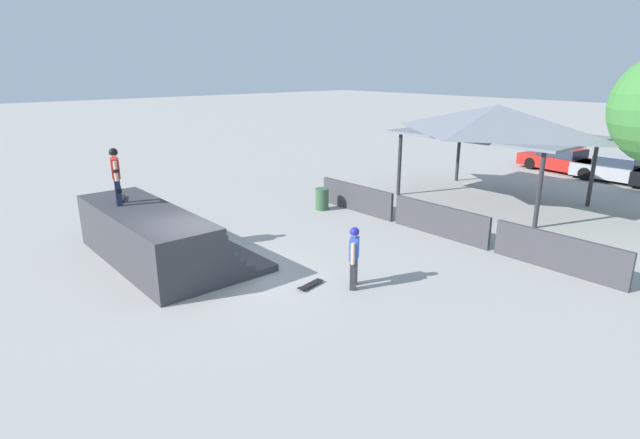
# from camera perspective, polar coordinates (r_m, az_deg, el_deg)

# --- Properties ---
(ground_plane) EXTENTS (160.00, 160.00, 0.00)m
(ground_plane) POSITION_cam_1_polar(r_m,az_deg,el_deg) (13.69, -12.40, -6.65)
(ground_plane) COLOR #A3A09B
(quarter_pipe_ramp) EXTENTS (5.94, 3.41, 1.57)m
(quarter_pipe_ramp) POSITION_cam_1_polar(r_m,az_deg,el_deg) (15.16, -18.29, -1.95)
(quarter_pipe_ramp) COLOR #38383D
(quarter_pipe_ramp) RESTS_ON ground
(skater_on_deck) EXTENTS (0.71, 0.34, 1.65)m
(skater_on_deck) POSITION_cam_1_polar(r_m,az_deg,el_deg) (15.49, -22.31, 5.00)
(skater_on_deck) COLOR #1E2347
(skater_on_deck) RESTS_ON quarter_pipe_ramp
(skateboard_on_deck) EXTENTS (0.86, 0.52, 0.09)m
(skateboard_on_deck) POSITION_cam_1_polar(r_m,az_deg,el_deg) (16.13, -21.81, 2.24)
(skateboard_on_deck) COLOR red
(skateboard_on_deck) RESTS_ON quarter_pipe_ramp
(bystander_walking) EXTENTS (0.48, 0.55, 1.61)m
(bystander_walking) POSITION_cam_1_polar(r_m,az_deg,el_deg) (12.59, 3.93, -3.77)
(bystander_walking) COLOR #2D2D33
(bystander_walking) RESTS_ON ground
(skateboard_on_ground) EXTENTS (0.35, 0.86, 0.09)m
(skateboard_on_ground) POSITION_cam_1_polar(r_m,az_deg,el_deg) (12.90, -1.18, -7.48)
(skateboard_on_ground) COLOR green
(skateboard_on_ground) RESTS_ON ground
(barrier_fence) EXTENTS (11.60, 0.12, 1.05)m
(barrier_fence) POSITION_cam_1_polar(r_m,az_deg,el_deg) (17.01, 13.52, -0.13)
(barrier_fence) COLOR #3D3D42
(barrier_fence) RESTS_ON ground
(pavilion_shelter) EXTENTS (7.37, 5.14, 3.96)m
(pavilion_shelter) POSITION_cam_1_polar(r_m,az_deg,el_deg) (21.78, 19.54, 10.59)
(pavilion_shelter) COLOR #2D2D33
(pavilion_shelter) RESTS_ON ground
(trash_bin) EXTENTS (0.52, 0.52, 0.85)m
(trash_bin) POSITION_cam_1_polar(r_m,az_deg,el_deg) (19.65, 0.23, 2.36)
(trash_bin) COLOR #385B3D
(trash_bin) RESTS_ON ground
(parked_car_red) EXTENTS (4.74, 2.40, 1.27)m
(parked_car_red) POSITION_cam_1_polar(r_m,az_deg,el_deg) (29.87, 25.99, 6.08)
(parked_car_red) COLOR red
(parked_car_red) RESTS_ON ground
(parked_car_silver) EXTENTS (4.04, 1.80, 1.27)m
(parked_car_silver) POSITION_cam_1_polar(r_m,az_deg,el_deg) (28.43, 30.94, 4.89)
(parked_car_silver) COLOR #A8AAAF
(parked_car_silver) RESTS_ON ground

